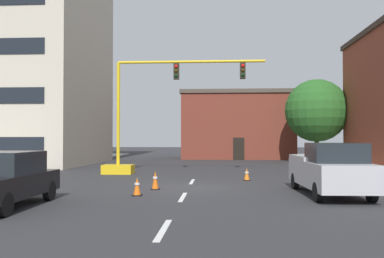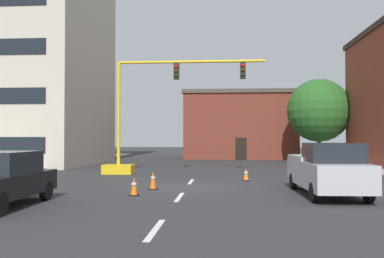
{
  "view_description": "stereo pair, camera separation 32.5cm",
  "coord_description": "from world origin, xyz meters",
  "px_view_note": "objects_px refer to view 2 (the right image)",
  "views": [
    {
      "loc": [
        1.29,
        -18.43,
        2.17
      ],
      "look_at": [
        -0.24,
        6.29,
        2.7
      ],
      "focal_mm": 39.43,
      "sensor_mm": 36.0,
      "label": 1
    },
    {
      "loc": [
        1.62,
        -18.4,
        2.17
      ],
      "look_at": [
        -0.24,
        6.29,
        2.7
      ],
      "focal_mm": 39.43,
      "sensor_mm": 36.0,
      "label": 2
    }
  ],
  "objects_px": {
    "sedan_black_near_left": "(1,179)",
    "traffic_cone_roadside_a": "(134,187)",
    "pickup_truck_silver": "(327,170)",
    "traffic_cone_roadside_c": "(153,180)",
    "traffic_signal_gantry": "(139,136)",
    "traffic_cone_roadside_b": "(246,174)",
    "tree_right_far": "(319,110)"
  },
  "relations": [
    {
      "from": "sedan_black_near_left",
      "to": "traffic_cone_roadside_a",
      "type": "relative_size",
      "value": 6.49
    },
    {
      "from": "pickup_truck_silver",
      "to": "sedan_black_near_left",
      "type": "xyz_separation_m",
      "value": [
        -10.88,
        -3.47,
        -0.09
      ]
    },
    {
      "from": "pickup_truck_silver",
      "to": "traffic_cone_roadside_c",
      "type": "distance_m",
      "value": 7.01
    },
    {
      "from": "traffic_signal_gantry",
      "to": "traffic_cone_roadside_a",
      "type": "distance_m",
      "value": 9.81
    },
    {
      "from": "traffic_signal_gantry",
      "to": "traffic_cone_roadside_b",
      "type": "height_order",
      "value": "traffic_signal_gantry"
    },
    {
      "from": "traffic_signal_gantry",
      "to": "pickup_truck_silver",
      "type": "relative_size",
      "value": 1.79
    },
    {
      "from": "sedan_black_near_left",
      "to": "traffic_cone_roadside_b",
      "type": "height_order",
      "value": "sedan_black_near_left"
    },
    {
      "from": "tree_right_far",
      "to": "traffic_cone_roadside_b",
      "type": "xyz_separation_m",
      "value": [
        -7.26,
        -16.31,
        -4.28
      ]
    },
    {
      "from": "tree_right_far",
      "to": "traffic_cone_roadside_b",
      "type": "relative_size",
      "value": 11.6
    },
    {
      "from": "traffic_cone_roadside_c",
      "to": "sedan_black_near_left",
      "type": "bearing_deg",
      "value": -129.98
    },
    {
      "from": "traffic_signal_gantry",
      "to": "traffic_cone_roadside_a",
      "type": "relative_size",
      "value": 14.02
    },
    {
      "from": "tree_right_far",
      "to": "traffic_cone_roadside_b",
      "type": "distance_m",
      "value": 18.36
    },
    {
      "from": "sedan_black_near_left",
      "to": "traffic_cone_roadside_c",
      "type": "height_order",
      "value": "sedan_black_near_left"
    },
    {
      "from": "sedan_black_near_left",
      "to": "traffic_cone_roadside_c",
      "type": "bearing_deg",
      "value": 50.02
    },
    {
      "from": "traffic_signal_gantry",
      "to": "pickup_truck_silver",
      "type": "distance_m",
      "value": 12.68
    },
    {
      "from": "traffic_cone_roadside_a",
      "to": "sedan_black_near_left",
      "type": "bearing_deg",
      "value": -141.53
    },
    {
      "from": "traffic_signal_gantry",
      "to": "traffic_cone_roadside_a",
      "type": "xyz_separation_m",
      "value": [
        1.71,
        -9.46,
        -1.94
      ]
    },
    {
      "from": "sedan_black_near_left",
      "to": "traffic_cone_roadside_c",
      "type": "distance_m",
      "value": 6.29
    },
    {
      "from": "traffic_signal_gantry",
      "to": "tree_right_far",
      "type": "bearing_deg",
      "value": 43.46
    },
    {
      "from": "traffic_cone_roadside_a",
      "to": "traffic_cone_roadside_c",
      "type": "height_order",
      "value": "traffic_cone_roadside_c"
    },
    {
      "from": "traffic_signal_gantry",
      "to": "sedan_black_near_left",
      "type": "distance_m",
      "value": 12.57
    },
    {
      "from": "traffic_cone_roadside_b",
      "to": "traffic_cone_roadside_c",
      "type": "bearing_deg",
      "value": -135.76
    },
    {
      "from": "tree_right_far",
      "to": "traffic_cone_roadside_b",
      "type": "height_order",
      "value": "tree_right_far"
    },
    {
      "from": "pickup_truck_silver",
      "to": "sedan_black_near_left",
      "type": "relative_size",
      "value": 1.21
    },
    {
      "from": "traffic_signal_gantry",
      "to": "tree_right_far",
      "type": "relative_size",
      "value": 1.32
    },
    {
      "from": "tree_right_far",
      "to": "sedan_black_near_left",
      "type": "distance_m",
      "value": 29.68
    },
    {
      "from": "sedan_black_near_left",
      "to": "traffic_cone_roadside_c",
      "type": "relative_size",
      "value": 5.75
    },
    {
      "from": "traffic_cone_roadside_a",
      "to": "traffic_cone_roadside_b",
      "type": "relative_size",
      "value": 1.09
    },
    {
      "from": "tree_right_far",
      "to": "pickup_truck_silver",
      "type": "relative_size",
      "value": 1.35
    },
    {
      "from": "tree_right_far",
      "to": "traffic_cone_roadside_a",
      "type": "height_order",
      "value": "tree_right_far"
    },
    {
      "from": "pickup_truck_silver",
      "to": "traffic_cone_roadside_c",
      "type": "relative_size",
      "value": 6.96
    },
    {
      "from": "traffic_cone_roadside_c",
      "to": "pickup_truck_silver",
      "type": "bearing_deg",
      "value": -11.03
    }
  ]
}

